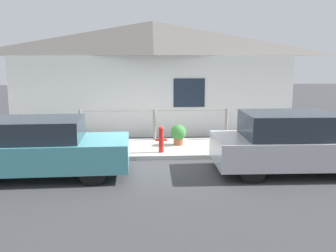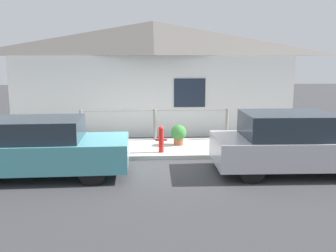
{
  "view_description": "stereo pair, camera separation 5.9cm",
  "coord_description": "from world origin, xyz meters",
  "px_view_note": "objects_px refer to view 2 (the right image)",
  "views": [
    {
      "loc": [
        -0.31,
        -10.0,
        2.78
      ],
      "look_at": [
        0.33,
        0.3,
        0.9
      ],
      "focal_mm": 40.0,
      "sensor_mm": 36.0,
      "label": 1
    },
    {
      "loc": [
        -0.25,
        -10.0,
        2.78
      ],
      "look_at": [
        0.33,
        0.3,
        0.9
      ],
      "focal_mm": 40.0,
      "sensor_mm": 36.0,
      "label": 2
    }
  ],
  "objects_px": {
    "fire_hydrant": "(161,139)",
    "car_right": "(291,143)",
    "potted_plant_near_hydrant": "(179,134)",
    "car_left": "(39,148)"
  },
  "relations": [
    {
      "from": "car_left",
      "to": "potted_plant_near_hydrant",
      "type": "xyz_separation_m",
      "value": [
        3.53,
        2.59,
        -0.23
      ]
    },
    {
      "from": "car_left",
      "to": "potted_plant_near_hydrant",
      "type": "height_order",
      "value": "car_left"
    },
    {
      "from": "fire_hydrant",
      "to": "car_right",
      "type": "bearing_deg",
      "value": -28.76
    },
    {
      "from": "car_left",
      "to": "fire_hydrant",
      "type": "relative_size",
      "value": 5.47
    },
    {
      "from": "potted_plant_near_hydrant",
      "to": "fire_hydrant",
      "type": "bearing_deg",
      "value": -122.94
    },
    {
      "from": "fire_hydrant",
      "to": "potted_plant_near_hydrant",
      "type": "relative_size",
      "value": 1.19
    },
    {
      "from": "car_right",
      "to": "potted_plant_near_hydrant",
      "type": "bearing_deg",
      "value": 135.38
    },
    {
      "from": "fire_hydrant",
      "to": "potted_plant_near_hydrant",
      "type": "xyz_separation_m",
      "value": [
        0.57,
        0.89,
        -0.04
      ]
    },
    {
      "from": "car_left",
      "to": "fire_hydrant",
      "type": "distance_m",
      "value": 3.41
    },
    {
      "from": "car_left",
      "to": "fire_hydrant",
      "type": "xyz_separation_m",
      "value": [
        2.95,
        1.7,
        -0.19
      ]
    }
  ]
}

